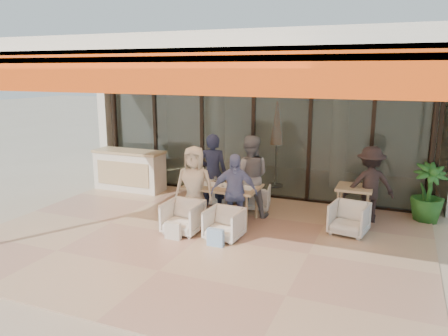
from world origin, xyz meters
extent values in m
plane|color=#C6B293|center=(0.00, 0.00, 0.00)|extent=(70.00, 70.00, 0.00)
cube|color=tan|center=(0.00, 0.00, 0.01)|extent=(8.00, 6.00, 0.01)
cube|color=silver|center=(0.00, 0.00, 3.30)|extent=(8.00, 6.00, 0.20)
cube|color=#EE480C|center=(0.00, -2.94, 3.02)|extent=(8.00, 0.12, 0.45)
cube|color=#EE5C13|center=(0.00, -2.25, 3.14)|extent=(8.00, 1.50, 0.06)
cylinder|color=black|center=(-3.88, 2.88, 1.60)|extent=(0.12, 0.12, 3.20)
cylinder|color=black|center=(3.88, 2.88, 1.60)|extent=(0.12, 0.12, 3.20)
cube|color=#9EADA3|center=(0.00, 3.00, 1.60)|extent=(8.00, 0.03, 3.20)
cube|color=black|center=(0.00, 3.00, 0.04)|extent=(8.00, 0.10, 0.08)
cube|color=black|center=(0.00, 3.00, 3.16)|extent=(8.00, 0.10, 0.08)
cube|color=black|center=(-4.00, 3.00, 1.60)|extent=(0.08, 0.10, 3.20)
cube|color=black|center=(-2.70, 3.00, 1.60)|extent=(0.08, 0.10, 3.20)
cube|color=black|center=(-1.35, 3.00, 1.60)|extent=(0.08, 0.10, 3.20)
cube|color=black|center=(0.00, 3.00, 1.60)|extent=(0.08, 0.10, 3.20)
cube|color=black|center=(1.35, 3.00, 1.60)|extent=(0.08, 0.10, 3.20)
cube|color=black|center=(2.70, 3.00, 1.60)|extent=(0.08, 0.10, 3.20)
cube|color=black|center=(4.00, 3.00, 1.60)|extent=(0.08, 0.10, 3.20)
cube|color=silver|center=(0.00, 6.50, 1.70)|extent=(9.00, 0.25, 3.40)
cube|color=silver|center=(-4.40, 4.75, 1.70)|extent=(0.25, 3.50, 3.40)
cube|color=silver|center=(0.00, 4.75, 3.40)|extent=(9.00, 3.50, 0.25)
cube|color=tan|center=(0.00, 4.75, 0.01)|extent=(8.00, 3.50, 0.02)
cylinder|color=silver|center=(-1.60, 4.60, 1.50)|extent=(0.40, 0.40, 3.00)
cylinder|color=silver|center=(1.80, 4.60, 1.50)|extent=(0.40, 0.40, 3.00)
cylinder|color=black|center=(-1.20, 4.20, 3.00)|extent=(0.03, 0.03, 0.70)
cube|color=black|center=(-1.20, 4.20, 2.55)|extent=(0.30, 0.30, 0.40)
sphere|color=#FFBF72|center=(-1.20, 4.20, 2.55)|extent=(0.18, 0.18, 0.18)
cylinder|color=black|center=(2.30, 4.20, 3.00)|extent=(0.03, 0.03, 0.70)
cube|color=black|center=(2.30, 4.20, 2.55)|extent=(0.30, 0.30, 0.40)
sphere|color=#FFBF72|center=(2.30, 4.20, 2.55)|extent=(0.18, 0.18, 0.18)
cylinder|color=black|center=(0.30, 4.00, 0.05)|extent=(0.40, 0.40, 0.05)
cylinder|color=black|center=(0.30, 4.00, 1.05)|extent=(0.04, 0.04, 2.10)
cone|color=#DA4A12|center=(0.30, 4.00, 1.70)|extent=(0.32, 0.32, 1.10)
cube|color=silver|center=(-3.08, 2.30, 0.50)|extent=(1.80, 0.60, 1.00)
cube|color=tan|center=(-3.08, 2.30, 1.01)|extent=(1.85, 0.65, 0.06)
cube|color=tan|center=(-3.08, 1.99, 0.50)|extent=(1.50, 0.02, 0.60)
cube|color=tan|center=(0.00, 1.07, 0.72)|extent=(1.50, 0.90, 0.05)
cube|color=white|center=(0.00, 1.07, 0.74)|extent=(1.30, 0.35, 0.01)
cylinder|color=tan|center=(-0.62, 0.75, 0.35)|extent=(0.06, 0.06, 0.70)
cylinder|color=tan|center=(0.62, 0.75, 0.35)|extent=(0.06, 0.06, 0.70)
cylinder|color=tan|center=(-0.62, 1.39, 0.35)|extent=(0.06, 0.06, 0.70)
cylinder|color=tan|center=(0.62, 1.39, 0.35)|extent=(0.06, 0.06, 0.70)
cylinder|color=white|center=(-0.45, 0.92, 0.81)|extent=(0.06, 0.06, 0.11)
cylinder|color=white|center=(-0.25, 1.27, 0.81)|extent=(0.06, 0.06, 0.11)
cylinder|color=white|center=(0.05, 0.97, 0.81)|extent=(0.06, 0.06, 0.11)
cylinder|color=white|center=(0.30, 1.25, 0.81)|extent=(0.06, 0.06, 0.11)
cylinder|color=white|center=(0.50, 0.87, 0.81)|extent=(0.06, 0.06, 0.11)
cylinder|color=maroon|center=(-0.55, 1.22, 0.83)|extent=(0.07, 0.07, 0.16)
cylinder|color=black|center=(-0.10, 1.35, 0.83)|extent=(0.09, 0.09, 0.17)
cylinder|color=black|center=(-0.10, 1.35, 0.93)|extent=(0.10, 0.10, 0.01)
cylinder|color=white|center=(-0.45, 0.77, 0.76)|extent=(0.22, 0.22, 0.01)
cylinder|color=white|center=(0.45, 0.77, 0.76)|extent=(0.22, 0.22, 0.01)
cylinder|color=white|center=(-0.45, 1.39, 0.76)|extent=(0.22, 0.22, 0.01)
cylinder|color=white|center=(0.45, 1.39, 0.76)|extent=(0.22, 0.22, 0.01)
imported|color=silver|center=(-0.42, 2.02, 0.31)|extent=(0.72, 0.69, 0.62)
imported|color=silver|center=(0.42, 2.02, 0.30)|extent=(0.68, 0.65, 0.60)
imported|color=silver|center=(-0.42, 0.12, 0.35)|extent=(0.68, 0.64, 0.69)
imported|color=silver|center=(0.42, 0.12, 0.32)|extent=(0.66, 0.62, 0.64)
imported|color=#191C37|center=(-0.42, 1.52, 0.86)|extent=(0.70, 0.54, 1.72)
imported|color=slate|center=(0.42, 1.52, 0.87)|extent=(0.98, 0.85, 1.73)
imported|color=beige|center=(-0.42, 0.62, 0.80)|extent=(0.86, 0.64, 1.59)
imported|color=#677AAC|center=(0.42, 0.62, 0.76)|extent=(0.96, 0.61, 1.51)
cube|color=silver|center=(-0.42, -0.28, 0.17)|extent=(0.30, 0.10, 0.34)
cube|color=#99BFD8|center=(0.42, -0.28, 0.17)|extent=(0.30, 0.10, 0.34)
cube|color=tan|center=(2.50, 1.99, 0.72)|extent=(0.70, 0.70, 0.05)
cylinder|color=tan|center=(2.22, 1.71, 0.35)|extent=(0.05, 0.05, 0.70)
cylinder|color=tan|center=(2.78, 1.71, 0.35)|extent=(0.05, 0.05, 0.70)
cylinder|color=tan|center=(2.22, 2.27, 0.35)|extent=(0.05, 0.05, 0.70)
cylinder|color=tan|center=(2.78, 2.27, 0.35)|extent=(0.05, 0.05, 0.70)
imported|color=silver|center=(2.50, 1.24, 0.34)|extent=(0.75, 0.71, 0.68)
imported|color=black|center=(2.77, 2.08, 0.78)|extent=(1.15, 0.90, 1.57)
imported|color=#1E5919|center=(3.87, 2.60, 0.60)|extent=(0.87, 0.87, 1.21)
camera|label=1|loc=(3.27, -6.84, 3.04)|focal=35.00mm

